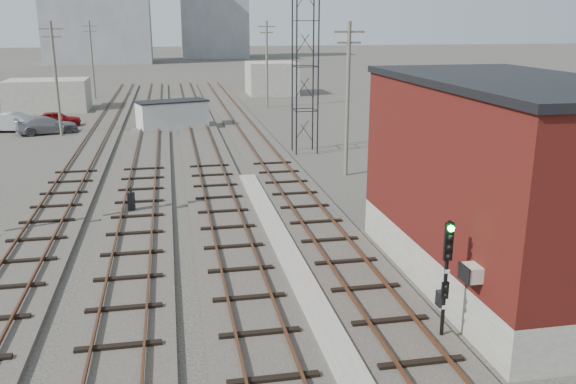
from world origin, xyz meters
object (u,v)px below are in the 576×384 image
object	(u,v)px
car_red	(57,119)
car_silver	(16,122)
signal_mast	(446,274)
car_grey	(47,125)
site_trailer	(172,115)
switch_stand	(131,202)

from	to	relation	value
car_red	car_silver	xyz separation A→B (m)	(-2.96, -2.03, 0.12)
signal_mast	car_grey	size ratio (longest dim) A/B	0.76
site_trailer	signal_mast	bearing A→B (deg)	-96.17
signal_mast	site_trailer	world-z (taller)	signal_mast
switch_stand	car_grey	xyz separation A→B (m)	(-7.99, 23.62, 0.10)
site_trailer	car_red	world-z (taller)	site_trailer
signal_mast	car_silver	xyz separation A→B (m)	(-20.21, 39.34, -1.33)
car_red	car_grey	world-z (taller)	car_grey
signal_mast	car_silver	bearing A→B (deg)	117.19
car_grey	car_red	bearing A→B (deg)	-20.84
site_trailer	car_red	distance (m)	10.59
signal_mast	car_silver	size ratio (longest dim) A/B	0.77
site_trailer	car_silver	world-z (taller)	site_trailer
switch_stand	site_trailer	xyz separation A→B (m)	(2.22, 23.60, 0.66)
signal_mast	car_red	xyz separation A→B (m)	(-17.25, 41.36, -1.45)
signal_mast	switch_stand	distance (m)	17.18
signal_mast	switch_stand	xyz separation A→B (m)	(-9.50, 14.23, -1.52)
site_trailer	car_silver	size ratio (longest dim) A/B	1.33
signal_mast	car_silver	world-z (taller)	signal_mast
site_trailer	car_grey	size ratio (longest dim) A/B	1.32
car_silver	car_grey	xyz separation A→B (m)	(2.72, -1.49, -0.09)
car_silver	site_trailer	bearing A→B (deg)	-88.48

